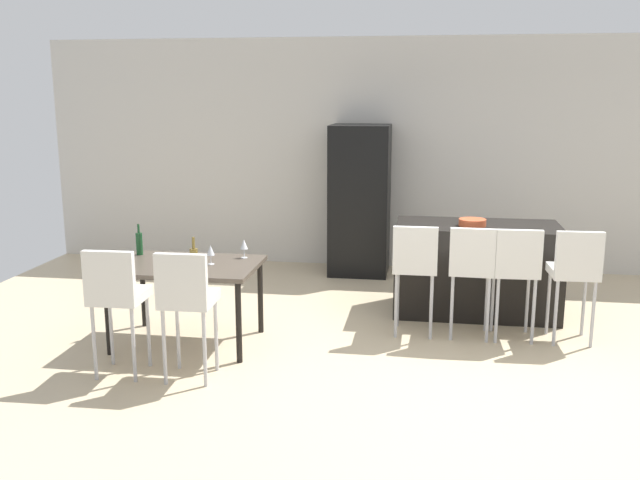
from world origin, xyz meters
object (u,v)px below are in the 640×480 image
at_px(wine_glass_middle, 211,251).
at_px(bar_chair_middle, 472,264).
at_px(bar_chair_right, 516,266).
at_px(bar_chair_far, 575,268).
at_px(wine_glass_right, 244,245).
at_px(wine_bottle_near, 139,243).
at_px(dining_chair_far, 187,295).
at_px(dining_chair_near, 116,292).
at_px(bar_chair_left, 415,262).
at_px(kitchen_island, 476,269).
at_px(refrigerator, 360,200).
at_px(fruit_bowl, 473,222).
at_px(dining_table, 186,271).
at_px(wine_bottle_left, 194,260).

bearing_deg(wine_glass_middle, bar_chair_middle, 13.01).
distance_m(bar_chair_right, bar_chair_far, 0.51).
bearing_deg(bar_chair_right, wine_glass_right, -174.29).
bearing_deg(wine_bottle_near, wine_glass_middle, -18.41).
bearing_deg(dining_chair_far, dining_chair_near, 180.00).
bearing_deg(dining_chair_near, bar_chair_left, 30.22).
distance_m(dining_chair_far, wine_glass_middle, 0.83).
relative_size(bar_chair_middle, bar_chair_far, 1.00).
bearing_deg(bar_chair_left, kitchen_island, 52.41).
bearing_deg(bar_chair_middle, wine_glass_middle, -166.99).
height_order(refrigerator, fruit_bowl, refrigerator).
distance_m(dining_chair_near, dining_chair_far, 0.57).
xyz_separation_m(dining_chair_far, fruit_bowl, (2.26, 2.04, 0.26)).
bearing_deg(wine_bottle_near, fruit_bowl, 17.51).
height_order(bar_chair_left, dining_table, bar_chair_left).
height_order(bar_chair_far, dining_table, bar_chair_far).
xyz_separation_m(refrigerator, fruit_bowl, (1.28, -1.51, 0.04)).
bearing_deg(dining_table, fruit_bowl, 25.89).
xyz_separation_m(dining_chair_far, wine_glass_middle, (-0.06, 0.81, 0.17)).
distance_m(dining_table, dining_chair_far, 0.85).
xyz_separation_m(dining_chair_near, wine_bottle_near, (-0.25, 1.06, 0.15)).
distance_m(kitchen_island, wine_glass_right, 2.42).
height_order(bar_chair_right, wine_glass_middle, bar_chair_right).
xyz_separation_m(wine_bottle_left, wine_bottle_near, (-0.73, 0.59, -0.00)).
distance_m(dining_chair_far, wine_bottle_left, 0.51).
relative_size(bar_chair_right, dining_table, 0.82).
bearing_deg(wine_bottle_near, kitchen_island, 18.56).
xyz_separation_m(bar_chair_far, refrigerator, (-2.14, 2.22, 0.22)).
xyz_separation_m(bar_chair_right, fruit_bowl, (-0.36, 0.70, 0.26)).
bearing_deg(dining_chair_near, bar_chair_right, 22.70).
height_order(bar_chair_middle, dining_chair_far, same).
bearing_deg(bar_chair_far, wine_glass_right, -175.26).
relative_size(bar_chair_left, dining_chair_far, 1.00).
relative_size(dining_chair_near, wine_bottle_near, 3.62).
distance_m(wine_glass_right, fruit_bowl, 2.30).
distance_m(kitchen_island, dining_chair_far, 3.15).
xyz_separation_m(bar_chair_far, fruit_bowl, (-0.86, 0.70, 0.26)).
bearing_deg(bar_chair_far, kitchen_island, 135.48).
bearing_deg(wine_glass_right, kitchen_island, 25.60).
bearing_deg(bar_chair_right, dining_chair_near, -157.30).
relative_size(bar_chair_far, fruit_bowl, 3.89).
height_order(wine_bottle_left, fruit_bowl, wine_bottle_left).
distance_m(kitchen_island, bar_chair_far, 1.15).
bearing_deg(wine_bottle_left, wine_glass_middle, 83.42).
distance_m(kitchen_island, dining_table, 2.93).
relative_size(bar_chair_right, wine_glass_right, 6.03).
height_order(wine_bottle_left, wine_bottle_near, wine_bottle_left).
distance_m(bar_chair_left, wine_bottle_left, 2.01).
bearing_deg(dining_table, kitchen_island, 26.82).
distance_m(bar_chair_middle, bar_chair_right, 0.39).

